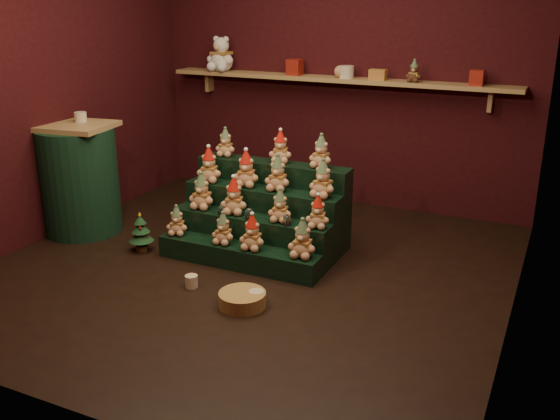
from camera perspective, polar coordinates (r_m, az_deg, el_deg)
The scene contains 41 objects.
ground at distance 5.06m, azimuth -2.93°, elevation -5.42°, with size 4.00×4.00×0.00m, color black.
back_wall at distance 6.52m, azimuth 5.59°, elevation 12.87°, with size 4.00×0.10×2.80m, color black.
front_wall at distance 3.05m, azimuth -21.91°, elevation 4.49°, with size 4.00×0.10×2.80m, color black.
left_wall at distance 5.91m, azimuth -21.35°, elevation 11.05°, with size 0.10×4.00×2.80m, color black.
right_wall at distance 4.11m, azimuth 23.09°, elevation 7.81°, with size 0.10×4.00×2.80m, color black.
back_shelf at distance 6.36m, azimuth 5.00°, elevation 11.78°, with size 3.60×0.26×0.24m.
riser_tier_front at distance 5.08m, azimuth -3.87°, elevation -4.21°, with size 1.40×0.22×0.18m, color black.
riser_tier_midfront at distance 5.23m, azimuth -2.72°, elevation -2.45°, with size 1.40×0.22×0.36m, color black.
riser_tier_midback at distance 5.38m, azimuth -1.64°, elevation -0.78°, with size 1.40×0.22×0.54m, color black.
riser_tier_back at distance 5.53m, azimuth -0.62°, elevation 0.80°, with size 1.40×0.22×0.72m, color black.
teddy_0 at distance 5.30m, azimuth -9.41°, elevation -0.95°, with size 0.18×0.16×0.25m, color tan, non-canonical shape.
teddy_1 at distance 5.05m, azimuth -5.22°, elevation -1.68°, with size 0.19×0.17×0.26m, color tan, non-canonical shape.
teddy_2 at distance 4.92m, azimuth -2.55°, elevation -2.06°, with size 0.20×0.18×0.29m, color tan, non-canonical shape.
teddy_3 at distance 4.77m, azimuth 2.06°, elevation -2.62°, with size 0.22×0.20×0.31m, color tan, non-canonical shape.
teddy_4 at distance 5.34m, azimuth -7.17°, elevation 1.73°, with size 0.22×0.20×0.31m, color tan, non-canonical shape.
teddy_5 at distance 5.19m, azimuth -4.24°, elevation 1.29°, with size 0.22×0.20×0.31m, color tan, non-canonical shape.
teddy_6 at distance 5.00m, azimuth 0.01°, elevation 0.41°, with size 0.19×0.17×0.27m, color tan, non-canonical shape.
teddy_7 at distance 4.88m, azimuth 3.48°, elevation -0.17°, with size 0.19×0.17×0.26m, color tan, non-canonical shape.
teddy_8 at distance 5.48m, azimuth -6.50°, elevation 4.12°, with size 0.22×0.20×0.30m, color tan, non-canonical shape.
teddy_9 at distance 5.32m, azimuth -3.11°, elevation 3.78°, with size 0.22×0.20×0.31m, color tan, non-canonical shape.
teddy_10 at distance 5.20m, azimuth -0.21°, elevation 3.39°, with size 0.21×0.19×0.30m, color tan, non-canonical shape.
teddy_11 at distance 5.04m, azimuth 3.95°, elevation 2.88°, with size 0.22×0.20×0.31m, color tan, non-canonical shape.
teddy_12 at distance 5.63m, azimuth -5.00°, elevation 6.19°, with size 0.18×0.16×0.25m, color tan, non-canonical shape.
teddy_13 at distance 5.39m, azimuth 0.05°, elevation 5.79°, with size 0.20×0.18×0.28m, color tan, non-canonical shape.
teddy_14 at distance 5.23m, azimuth 3.79°, elevation 5.37°, with size 0.20×0.18×0.28m, color tan, non-canonical shape.
snow_globe_a at distance 5.21m, azimuth -5.38°, elevation 0.03°, with size 0.06×0.06×0.08m.
snow_globe_b at distance 5.09m, azimuth -2.82°, elevation -0.33°, with size 0.07×0.07×0.09m.
snow_globe_c at distance 4.94m, azimuth 0.65°, elevation -0.90°, with size 0.07×0.07×0.09m.
side_table at distance 5.99m, azimuth -17.88°, elevation 2.71°, with size 0.73×0.70×1.01m.
table_ornament at distance 5.94m, azimuth -17.77°, elevation 8.11°, with size 0.11×0.11×0.09m, color beige.
mini_christmas_tree at distance 5.47m, azimuth -12.61°, elevation -1.98°, with size 0.21×0.21×0.36m.
mug_left at distance 4.78m, azimuth -8.10°, elevation -6.47°, with size 0.10×0.10×0.10m, color beige.
mug_right at distance 4.48m, azimuth -2.17°, elevation -8.02°, with size 0.11×0.11×0.11m, color beige.
wicker_basket at distance 4.47m, azimuth -3.47°, elevation -8.16°, with size 0.34×0.34×0.11m, color #A88343.
white_bear at distance 6.86m, azimuth -5.39°, elevation 14.42°, with size 0.33×0.29×0.46m, color white, non-canonical shape.
brown_bear at distance 6.09m, azimuth 12.16°, elevation 12.31°, with size 0.15×0.13×0.20m, color #4A2B18, non-canonical shape.
gift_tin_red_a at distance 6.49m, azimuth 1.36°, elevation 12.93°, with size 0.14×0.14×0.16m, color #9F2518.
gift_tin_cream at distance 6.29m, azimuth 6.11°, elevation 12.44°, with size 0.14×0.14×0.12m, color beige.
gift_tin_red_b at distance 5.99m, azimuth 17.56°, elevation 11.46°, with size 0.12×0.12×0.14m, color #9F2518.
shelf_plush_ball at distance 6.31m, azimuth 5.52°, elevation 12.49°, with size 0.12×0.12×0.12m, color tan.
scarf_gift_box at distance 6.19m, azimuth 8.93°, elevation 12.13°, with size 0.16×0.10×0.10m, color #DD5A1F.
Camera 1 is at (2.20, -4.04, 2.10)m, focal length 40.00 mm.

